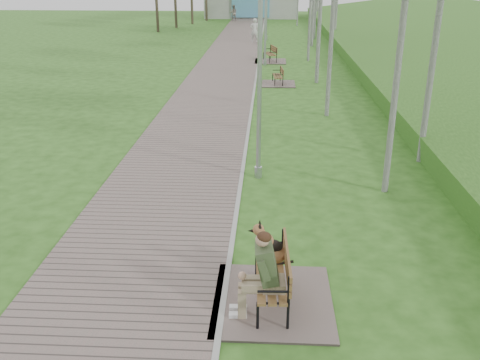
% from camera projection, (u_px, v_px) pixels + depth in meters
% --- Properties ---
extents(ground, '(120.00, 120.00, 0.00)m').
position_uv_depth(ground, '(236.00, 213.00, 12.13)').
color(ground, '#295218').
rests_on(ground, ground).
extents(walkway, '(3.50, 67.00, 0.04)m').
position_uv_depth(walkway, '(230.00, 59.00, 32.15)').
color(walkway, '#71635C').
rests_on(walkway, ground).
extents(kerb, '(0.10, 67.00, 0.05)m').
position_uv_depth(kerb, '(259.00, 60.00, 32.06)').
color(kerb, '#999993').
rests_on(kerb, ground).
extents(embankment, '(14.00, 70.00, 1.60)m').
position_uv_depth(embankment, '(471.00, 66.00, 30.05)').
color(embankment, '#4F9031').
rests_on(embankment, ground).
extents(bench_main, '(1.97, 2.19, 1.72)m').
position_uv_depth(bench_main, '(267.00, 278.00, 8.69)').
color(bench_main, '#71635C').
rests_on(bench_main, ground).
extents(bench_second, '(1.57, 1.75, 0.97)m').
position_uv_depth(bench_second, '(278.00, 81.00, 25.39)').
color(bench_second, '#71635C').
rests_on(bench_second, ground).
extents(bench_third, '(1.82, 2.02, 1.12)m').
position_uv_depth(bench_third, '(270.00, 58.00, 31.46)').
color(bench_third, '#71635C').
rests_on(bench_third, ground).
extents(lamp_post_near, '(0.20, 0.20, 5.09)m').
position_uv_depth(lamp_post_near, '(259.00, 88.00, 13.30)').
color(lamp_post_near, '#9A9CA1').
rests_on(lamp_post_near, ground).
extents(lamp_post_second, '(0.20, 0.20, 5.20)m').
position_uv_depth(lamp_post_second, '(265.00, 21.00, 29.47)').
color(lamp_post_second, '#9A9CA1').
rests_on(lamp_post_second, ground).
extents(lamp_post_third, '(0.22, 0.22, 5.65)m').
position_uv_depth(lamp_post_third, '(267.00, 4.00, 39.89)').
color(lamp_post_third, '#9A9CA1').
rests_on(lamp_post_third, ground).
extents(lamp_post_far, '(0.17, 0.17, 4.50)m').
position_uv_depth(lamp_post_far, '(265.00, 2.00, 51.21)').
color(lamp_post_far, '#9A9CA1').
rests_on(lamp_post_far, ground).
extents(pedestrian_near, '(0.65, 0.45, 1.73)m').
position_uv_depth(pedestrian_near, '(254.00, 30.00, 39.24)').
color(pedestrian_near, beige).
rests_on(pedestrian_near, ground).
extents(pedestrian_far, '(0.85, 0.70, 1.60)m').
position_uv_depth(pedestrian_far, '(233.00, 13.00, 55.02)').
color(pedestrian_far, gray).
rests_on(pedestrian_far, ground).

